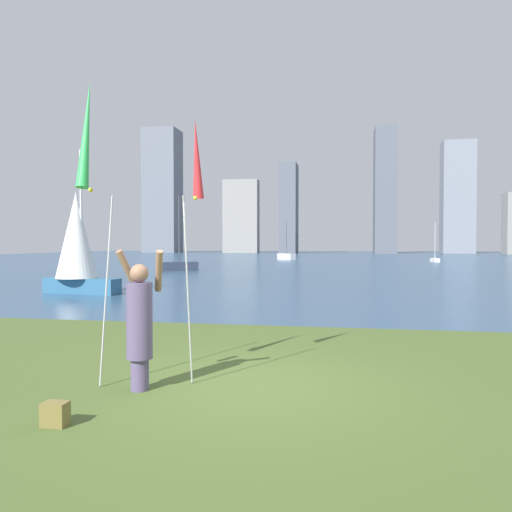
% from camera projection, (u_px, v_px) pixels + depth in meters
% --- Properties ---
extents(ground, '(120.00, 138.00, 0.12)m').
position_uv_depth(ground, '(331.00, 261.00, 57.00)').
color(ground, '#475B28').
extents(person, '(0.69, 0.51, 1.88)m').
position_uv_depth(person, '(140.00, 321.00, 6.58)').
color(person, '#594C72').
rests_on(person, ground).
extents(kite_flag_left, '(0.16, 0.92, 4.05)m').
position_uv_depth(kite_flag_left, '(87.00, 141.00, 6.36)').
color(kite_flag_left, '#B2B2B7').
rests_on(kite_flag_left, ground).
extents(kite_flag_right, '(0.16, 0.79, 3.71)m').
position_uv_depth(kite_flag_right, '(196.00, 166.00, 7.06)').
color(kite_flag_right, '#B2B2B7').
rests_on(kite_flag_right, ground).
extents(bag, '(0.27, 0.18, 0.26)m').
position_uv_depth(bag, '(55.00, 414.00, 5.30)').
color(bag, olive).
rests_on(bag, ground).
extents(sailboat_0, '(3.22, 1.79, 5.59)m').
position_uv_depth(sailboat_0, '(77.00, 242.00, 19.30)').
color(sailboat_0, '#2D6084').
rests_on(sailboat_0, ground).
extents(sailboat_2, '(2.48, 1.97, 5.35)m').
position_uv_depth(sailboat_2, '(179.00, 265.00, 35.16)').
color(sailboat_2, '#333D51').
rests_on(sailboat_2, ground).
extents(sailboat_3, '(0.70, 2.10, 4.16)m').
position_uv_depth(sailboat_3, '(435.00, 259.00, 52.41)').
color(sailboat_3, white).
rests_on(sailboat_3, ground).
extents(sailboat_5, '(2.38, 2.27, 4.67)m').
position_uv_depth(sailboat_5, '(286.00, 256.00, 60.73)').
color(sailboat_5, white).
rests_on(sailboat_5, ground).
extents(skyline_tower_0, '(7.23, 6.30, 26.49)m').
position_uv_depth(skyline_tower_0, '(163.00, 191.00, 107.17)').
color(skyline_tower_0, slate).
rests_on(skyline_tower_0, ground).
extents(skyline_tower_1, '(7.31, 3.22, 15.17)m').
position_uv_depth(skyline_tower_1, '(241.00, 216.00, 103.38)').
color(skyline_tower_1, gray).
rests_on(skyline_tower_1, ground).
extents(skyline_tower_2, '(3.34, 6.60, 18.05)m').
position_uv_depth(skyline_tower_2, '(289.00, 209.00, 100.32)').
color(skyline_tower_2, '#565B66').
rests_on(skyline_tower_2, ground).
extents(skyline_tower_3, '(4.19, 6.78, 24.68)m').
position_uv_depth(skyline_tower_3, '(385.00, 191.00, 97.78)').
color(skyline_tower_3, '#565B66').
rests_on(skyline_tower_3, ground).
extents(skyline_tower_4, '(6.03, 4.29, 21.93)m').
position_uv_depth(skyline_tower_4, '(458.00, 198.00, 97.00)').
color(skyline_tower_4, gray).
rests_on(skyline_tower_4, ground).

